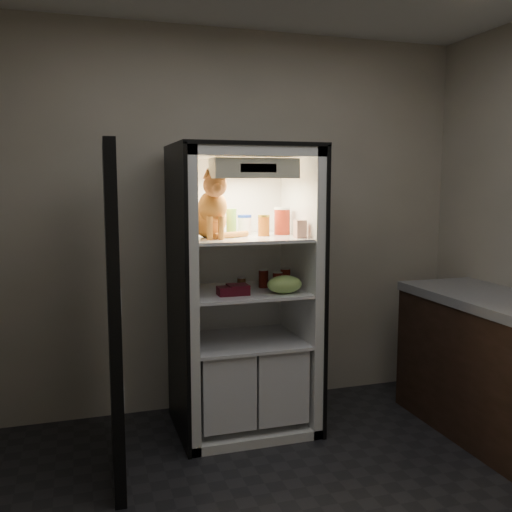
# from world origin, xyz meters

# --- Properties ---
(room_shell) EXTENTS (3.60, 3.60, 3.60)m
(room_shell) POSITION_xyz_m (0.00, 0.00, 1.62)
(room_shell) COLOR white
(room_shell) RESTS_ON floor
(refrigerator) EXTENTS (0.90, 0.72, 1.88)m
(refrigerator) POSITION_xyz_m (0.00, 1.38, 0.79)
(refrigerator) COLOR white
(refrigerator) RESTS_ON floor
(fridge_door) EXTENTS (0.09, 0.87, 1.85)m
(fridge_door) POSITION_xyz_m (-0.85, 1.01, 0.91)
(fridge_door) COLOR black
(fridge_door) RESTS_ON floor
(tabby_cat) EXTENTS (0.36, 0.41, 0.44)m
(tabby_cat) POSITION_xyz_m (-0.22, 1.30, 1.45)
(tabby_cat) COLOR #B96417
(tabby_cat) RESTS_ON refrigerator
(parmesan_shaker) EXTENTS (0.07, 0.07, 0.18)m
(parmesan_shaker) POSITION_xyz_m (-0.06, 1.40, 1.38)
(parmesan_shaker) COLOR green
(parmesan_shaker) RESTS_ON refrigerator
(mayo_tub) EXTENTS (0.09, 0.09, 0.13)m
(mayo_tub) POSITION_xyz_m (0.04, 1.47, 1.36)
(mayo_tub) COLOR white
(mayo_tub) RESTS_ON refrigerator
(salsa_jar) EXTENTS (0.08, 0.08, 0.14)m
(salsa_jar) POSITION_xyz_m (0.13, 1.33, 1.36)
(salsa_jar) COLOR maroon
(salsa_jar) RESTS_ON refrigerator
(pepper_jar) EXTENTS (0.11, 0.11, 0.18)m
(pepper_jar) POSITION_xyz_m (0.28, 1.38, 1.38)
(pepper_jar) COLOR maroon
(pepper_jar) RESTS_ON refrigerator
(cream_carton) EXTENTS (0.07, 0.07, 0.11)m
(cream_carton) POSITION_xyz_m (0.31, 1.13, 1.35)
(cream_carton) COLOR silver
(cream_carton) RESTS_ON refrigerator
(soda_can_a) EXTENTS (0.07, 0.07, 0.12)m
(soda_can_a) POSITION_xyz_m (0.15, 1.37, 1.00)
(soda_can_a) COLOR black
(soda_can_a) RESTS_ON refrigerator
(soda_can_b) EXTENTS (0.07, 0.07, 0.12)m
(soda_can_b) POSITION_xyz_m (0.30, 1.35, 1.00)
(soda_can_b) COLOR black
(soda_can_b) RESTS_ON refrigerator
(soda_can_c) EXTENTS (0.06, 0.06, 0.12)m
(soda_can_c) POSITION_xyz_m (0.20, 1.25, 1.00)
(soda_can_c) COLOR black
(soda_can_c) RESTS_ON refrigerator
(condiment_jar) EXTENTS (0.06, 0.06, 0.08)m
(condiment_jar) POSITION_xyz_m (-0.01, 1.37, 0.98)
(condiment_jar) COLOR #523117
(condiment_jar) RESTS_ON refrigerator
(grape_bag) EXTENTS (0.23, 0.17, 0.11)m
(grape_bag) POSITION_xyz_m (0.21, 1.14, 1.00)
(grape_bag) COLOR #8CB956
(grape_bag) RESTS_ON refrigerator
(berry_box_left) EXTENTS (0.11, 0.11, 0.05)m
(berry_box_left) POSITION_xyz_m (-0.16, 1.19, 0.97)
(berry_box_left) COLOR #550E1C
(berry_box_left) RESTS_ON refrigerator
(berry_box_right) EXTENTS (0.13, 0.13, 0.06)m
(berry_box_right) POSITION_xyz_m (-0.08, 1.19, 0.97)
(berry_box_right) COLOR #550E1C
(berry_box_right) RESTS_ON refrigerator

